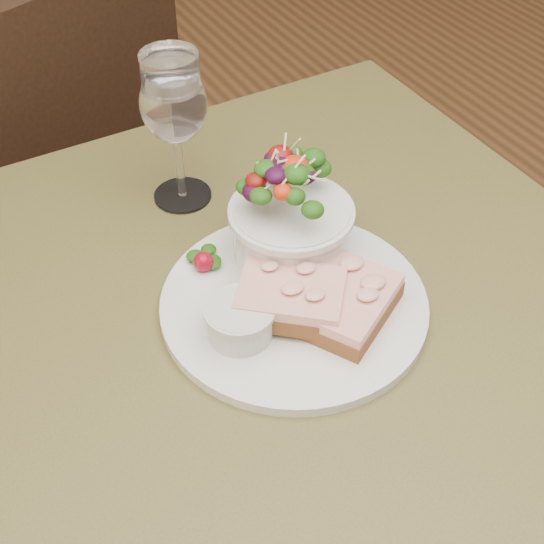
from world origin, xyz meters
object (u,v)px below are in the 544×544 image
chair_far (55,264)px  salad_bowl (291,210)px  cafe_table (273,380)px  wine_glass (174,109)px  dinner_plate (294,304)px  sandwich_front (347,303)px  sandwich_back (291,297)px  ramekin (240,319)px

chair_far → salad_bowl: (0.16, -0.64, 0.53)m
cafe_table → chair_far: (-0.10, 0.71, -0.36)m
chair_far → wine_glass: (0.10, -0.48, 0.58)m
cafe_table → wine_glass: wine_glass is taller
dinner_plate → chair_far: bearing=99.8°
sandwich_front → dinner_plate: bearing=99.8°
salad_bowl → wine_glass: wine_glass is taller
cafe_table → chair_far: 0.80m
sandwich_back → salad_bowl: (0.05, 0.08, 0.04)m
salad_bowl → ramekin: bearing=-142.8°
wine_glass → chair_far: bearing=101.8°
ramekin → cafe_table: bearing=14.3°
ramekin → wine_glass: (0.05, 0.24, 0.09)m
chair_far → sandwich_back: chair_far is taller
dinner_plate → ramekin: (-0.07, -0.01, 0.03)m
dinner_plate → salad_bowl: salad_bowl is taller
sandwich_front → salad_bowl: bearing=60.7°
cafe_table → sandwich_front: 0.15m
dinner_plate → sandwich_back: 0.03m
chair_far → ramekin: 0.87m
sandwich_back → wine_glass: wine_glass is taller
sandwich_front → wine_glass: bearing=72.0°
salad_bowl → sandwich_back: bearing=-120.5°
sandwich_front → ramekin: size_ratio=2.05×
sandwich_front → salad_bowl: salad_bowl is taller
ramekin → dinner_plate: bearing=11.0°
sandwich_front → wine_glass: 0.29m
cafe_table → wine_glass: (0.00, 0.23, 0.22)m
chair_far → dinner_plate: chair_far is taller
sandwich_back → salad_bowl: size_ratio=1.02×
cafe_table → sandwich_front: sandwich_front is taller
dinner_plate → ramekin: 0.08m
chair_far → sandwich_front: 0.91m
sandwich_back → ramekin: size_ratio=2.01×
sandwich_front → sandwich_back: sandwich_back is taller
dinner_plate → sandwich_front: size_ratio=2.08×
chair_far → dinner_plate: bearing=80.4°
sandwich_back → salad_bowl: bearing=99.6°
chair_far → ramekin: chair_far is taller
cafe_table → sandwich_back: 0.14m
chair_far → wine_glass: size_ratio=5.14×
cafe_table → sandwich_back: sandwich_back is taller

